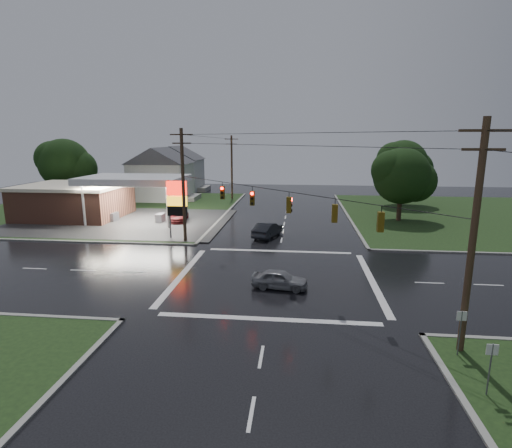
# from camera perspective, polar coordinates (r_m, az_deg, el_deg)

# --- Properties ---
(ground) EXTENTS (120.00, 120.00, 0.00)m
(ground) POSITION_cam_1_polar(r_m,az_deg,el_deg) (29.78, 2.73, -7.61)
(ground) COLOR black
(ground) RESTS_ON ground
(grass_nw) EXTENTS (36.00, 36.00, 0.08)m
(grass_nw) POSITION_cam_1_polar(r_m,az_deg,el_deg) (61.43, -20.70, 2.00)
(grass_nw) COLOR black
(grass_nw) RESTS_ON ground
(grass_ne) EXTENTS (36.00, 36.00, 0.08)m
(grass_ne) POSITION_cam_1_polar(r_m,az_deg,el_deg) (60.10, 29.95, 0.93)
(grass_ne) COLOR black
(grass_ne) RESTS_ON ground
(gas_station) EXTENTS (26.20, 18.00, 5.60)m
(gas_station) POSITION_cam_1_polar(r_m,az_deg,el_deg) (55.42, -23.48, 3.37)
(gas_station) COLOR #2D2D2D
(gas_station) RESTS_ON ground
(pylon_sign) EXTENTS (2.00, 0.35, 6.00)m
(pylon_sign) POSITION_cam_1_polar(r_m,az_deg,el_deg) (40.78, -11.23, 3.40)
(pylon_sign) COLOR #59595E
(pylon_sign) RESTS_ON ground
(utility_pole_nw) EXTENTS (2.20, 0.32, 11.00)m
(utility_pole_nw) POSITION_cam_1_polar(r_m,az_deg,el_deg) (39.32, -10.36, 5.63)
(utility_pole_nw) COLOR #382619
(utility_pole_nw) RESTS_ON ground
(utility_pole_se) EXTENTS (2.20, 0.32, 11.00)m
(utility_pole_se) POSITION_cam_1_polar(r_m,az_deg,el_deg) (20.59, 28.61, -1.57)
(utility_pole_se) COLOR #382619
(utility_pole_se) RESTS_ON ground
(utility_pole_n) EXTENTS (2.20, 0.32, 10.50)m
(utility_pole_n) POSITION_cam_1_polar(r_m,az_deg,el_deg) (67.06, -3.48, 8.23)
(utility_pole_n) COLOR #382619
(utility_pole_n) RESTS_ON ground
(traffic_signals) EXTENTS (26.87, 26.87, 1.47)m
(traffic_signals) POSITION_cam_1_polar(r_m,az_deg,el_deg) (28.24, 2.90, 4.84)
(traffic_signals) COLOR black
(traffic_signals) RESTS_ON ground
(house_near) EXTENTS (11.05, 8.48, 8.60)m
(house_near) POSITION_cam_1_polar(r_m,az_deg,el_deg) (68.06, -13.38, 7.09)
(house_near) COLOR silver
(house_near) RESTS_ON ground
(house_far) EXTENTS (11.05, 8.48, 8.60)m
(house_far) POSITION_cam_1_polar(r_m,az_deg,el_deg) (79.74, -11.21, 7.89)
(house_far) COLOR silver
(house_far) RESTS_ON ground
(tree_nw_behind) EXTENTS (8.93, 7.60, 10.00)m
(tree_nw_behind) POSITION_cam_1_polar(r_m,az_deg,el_deg) (68.04, -25.55, 7.73)
(tree_nw_behind) COLOR black
(tree_nw_behind) RESTS_ON ground
(tree_ne_near) EXTENTS (7.99, 6.80, 8.98)m
(tree_ne_near) POSITION_cam_1_polar(r_m,az_deg,el_deg) (51.73, 20.25, 6.43)
(tree_ne_near) COLOR black
(tree_ne_near) RESTS_ON ground
(tree_ne_far) EXTENTS (8.46, 7.20, 9.80)m
(tree_ne_far) POSITION_cam_1_polar(r_m,az_deg,el_deg) (64.03, 20.35, 7.95)
(tree_ne_far) COLOR black
(tree_ne_far) RESTS_ON ground
(car_north) EXTENTS (3.07, 5.01, 1.56)m
(car_north) POSITION_cam_1_polar(r_m,az_deg,el_deg) (41.41, 1.68, -0.80)
(car_north) COLOR black
(car_north) RESTS_ON ground
(car_crossing) EXTENTS (3.98, 2.02, 1.30)m
(car_crossing) POSITION_cam_1_polar(r_m,az_deg,el_deg) (27.52, 3.42, -7.88)
(car_crossing) COLOR slate
(car_crossing) RESTS_ON ground
(car_pump) EXTENTS (2.92, 5.34, 1.47)m
(car_pump) POSITION_cam_1_polar(r_m,az_deg,el_deg) (50.09, -10.95, 1.21)
(car_pump) COLOR #5B1416
(car_pump) RESTS_ON ground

